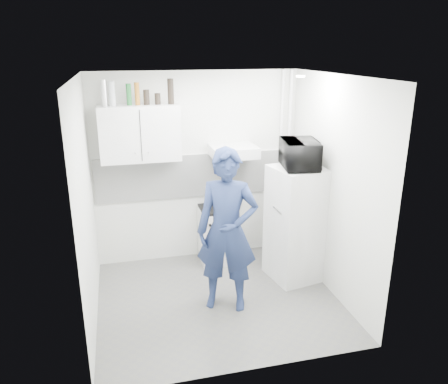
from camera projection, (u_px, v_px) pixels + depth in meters
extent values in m
plane|color=#56554F|center=(218.00, 299.00, 5.24)|extent=(2.80, 2.80, 0.00)
plane|color=white|center=(217.00, 76.00, 4.42)|extent=(2.80, 2.80, 0.00)
plane|color=silver|center=(197.00, 168.00, 5.98)|extent=(2.80, 0.00, 2.80)
plane|color=silver|center=(86.00, 208.00, 4.51)|extent=(0.00, 2.60, 2.60)
plane|color=silver|center=(333.00, 188.00, 5.15)|extent=(0.00, 2.60, 2.60)
imported|color=#1B284D|center=(227.00, 231.00, 4.84)|extent=(0.80, 0.67, 1.88)
cube|color=silver|center=(217.00, 235.00, 6.09)|extent=(0.48, 0.48, 0.76)
cube|color=white|center=(296.00, 224.00, 5.55)|extent=(0.72, 0.72, 1.48)
cube|color=black|center=(217.00, 209.00, 5.97)|extent=(0.46, 0.46, 0.03)
cylinder|color=silver|center=(219.00, 202.00, 6.03)|extent=(0.17, 0.17, 0.09)
imported|color=black|center=(300.00, 154.00, 5.27)|extent=(0.67, 0.51, 0.34)
cylinder|color=silver|center=(104.00, 93.00, 5.23)|extent=(0.07, 0.07, 0.31)
cylinder|color=#B2B7BC|center=(112.00, 94.00, 5.25)|extent=(0.08, 0.08, 0.29)
cylinder|color=#144C1E|center=(129.00, 94.00, 5.30)|extent=(0.06, 0.06, 0.26)
cylinder|color=brown|center=(137.00, 94.00, 5.32)|extent=(0.06, 0.06, 0.27)
cylinder|color=black|center=(146.00, 97.00, 5.36)|extent=(0.07, 0.07, 0.18)
cylinder|color=black|center=(158.00, 99.00, 5.40)|extent=(0.07, 0.07, 0.14)
cylinder|color=black|center=(171.00, 91.00, 5.41)|extent=(0.08, 0.08, 0.31)
cube|color=white|center=(140.00, 133.00, 5.48)|extent=(1.00, 0.35, 0.70)
cube|color=silver|center=(233.00, 151.00, 5.77)|extent=(0.60, 0.50, 0.14)
cube|color=white|center=(197.00, 175.00, 6.00)|extent=(2.74, 0.03, 0.60)
cylinder|color=silver|center=(288.00, 164.00, 6.21)|extent=(0.05, 0.05, 2.60)
cylinder|color=silver|center=(280.00, 164.00, 6.18)|extent=(0.04, 0.04, 2.60)
cylinder|color=white|center=(301.00, 76.00, 4.84)|extent=(0.10, 0.10, 0.02)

